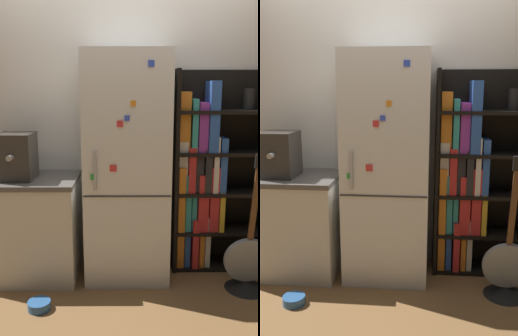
{
  "view_description": "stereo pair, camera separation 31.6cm",
  "coord_description": "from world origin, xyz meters",
  "views": [
    {
      "loc": [
        0.0,
        -2.94,
        1.61
      ],
      "look_at": [
        0.02,
        0.15,
        0.95
      ],
      "focal_mm": 40.0,
      "sensor_mm": 36.0,
      "label": 1
    },
    {
      "loc": [
        0.32,
        -2.93,
        1.61
      ],
      "look_at": [
        0.02,
        0.15,
        0.95
      ],
      "focal_mm": 40.0,
      "sensor_mm": 36.0,
      "label": 2
    }
  ],
  "objects": [
    {
      "name": "ground_plane",
      "position": [
        0.0,
        0.0,
        0.0
      ],
      "size": [
        16.0,
        16.0,
        0.0
      ],
      "primitive_type": "plane",
      "color": "olive"
    },
    {
      "name": "wall_back",
      "position": [
        0.0,
        0.47,
        1.3
      ],
      "size": [
        8.0,
        0.05,
        2.6
      ],
      "color": "white",
      "rests_on": "ground_plane"
    },
    {
      "name": "refrigerator",
      "position": [
        -0.0,
        0.15,
        0.95
      ],
      "size": [
        0.7,
        0.62,
        1.91
      ],
      "color": "white",
      "rests_on": "ground_plane"
    },
    {
      "name": "bookshelf",
      "position": [
        0.72,
        0.31,
        0.82
      ],
      "size": [
        0.87,
        0.33,
        1.77
      ],
      "color": "black",
      "rests_on": "ground_plane"
    },
    {
      "name": "kitchen_counter",
      "position": [
        -0.84,
        0.14,
        0.44
      ],
      "size": [
        0.83,
        0.64,
        0.88
      ],
      "color": "silver",
      "rests_on": "ground_plane"
    },
    {
      "name": "espresso_machine",
      "position": [
        -0.91,
        0.1,
        1.07
      ],
      "size": [
        0.28,
        0.37,
        0.38
      ],
      "color": "#38332D",
      "rests_on": "kitchen_counter"
    },
    {
      "name": "guitar",
      "position": [
        0.98,
        -0.14,
        0.17
      ],
      "size": [
        0.38,
        0.34,
        1.15
      ],
      "color": "black",
      "rests_on": "ground_plane"
    },
    {
      "name": "pet_bowl",
      "position": [
        -0.66,
        -0.43,
        0.04
      ],
      "size": [
        0.17,
        0.17,
        0.07
      ],
      "color": "#3366A5",
      "rests_on": "ground_plane"
    }
  ]
}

